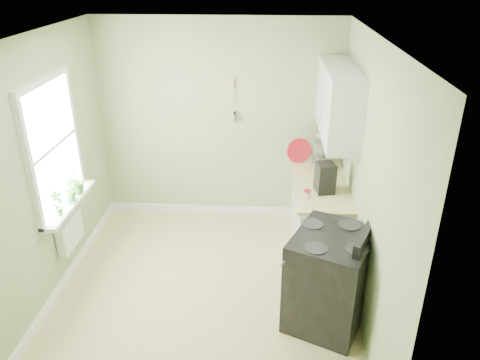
# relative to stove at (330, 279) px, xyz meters

# --- Properties ---
(floor) EXTENTS (3.20, 3.60, 0.02)m
(floor) POSITION_rel_stove_xyz_m (-1.28, 0.35, -0.51)
(floor) COLOR tan
(floor) RESTS_ON ground
(ceiling) EXTENTS (3.20, 3.60, 0.02)m
(ceiling) POSITION_rel_stove_xyz_m (-1.28, 0.35, 2.21)
(ceiling) COLOR white
(ceiling) RESTS_ON wall_back
(wall_back) EXTENTS (3.20, 0.02, 2.70)m
(wall_back) POSITION_rel_stove_xyz_m (-1.28, 2.16, 0.85)
(wall_back) COLOR #94A872
(wall_back) RESTS_ON floor
(wall_left) EXTENTS (0.02, 3.60, 2.70)m
(wall_left) POSITION_rel_stove_xyz_m (-2.89, 0.35, 0.85)
(wall_left) COLOR #94A872
(wall_left) RESTS_ON floor
(wall_right) EXTENTS (0.02, 3.60, 2.70)m
(wall_right) POSITION_rel_stove_xyz_m (0.33, 0.35, 0.85)
(wall_right) COLOR #94A872
(wall_right) RESTS_ON floor
(base_cabinets) EXTENTS (0.60, 1.60, 0.87)m
(base_cabinets) POSITION_rel_stove_xyz_m (0.02, 1.35, -0.06)
(base_cabinets) COLOR white
(base_cabinets) RESTS_ON floor
(countertop) EXTENTS (0.64, 1.60, 0.04)m
(countertop) POSITION_rel_stove_xyz_m (0.01, 1.35, 0.39)
(countertop) COLOR #D8C984
(countertop) RESTS_ON base_cabinets
(upper_cabinets) EXTENTS (0.35, 1.40, 0.80)m
(upper_cabinets) POSITION_rel_stove_xyz_m (0.15, 1.45, 1.35)
(upper_cabinets) COLOR white
(upper_cabinets) RESTS_ON wall_right
(window) EXTENTS (0.06, 1.14, 1.44)m
(window) POSITION_rel_stove_xyz_m (-2.86, 0.65, 1.05)
(window) COLOR white
(window) RESTS_ON wall_left
(window_sill) EXTENTS (0.18, 1.14, 0.04)m
(window_sill) POSITION_rel_stove_xyz_m (-2.79, 0.65, 0.38)
(window_sill) COLOR white
(window_sill) RESTS_ON wall_left
(radiator) EXTENTS (0.12, 0.50, 0.35)m
(radiator) POSITION_rel_stove_xyz_m (-2.82, 0.60, 0.05)
(radiator) COLOR white
(radiator) RESTS_ON wall_left
(wall_utensils) EXTENTS (0.02, 0.14, 0.58)m
(wall_utensils) POSITION_rel_stove_xyz_m (-1.08, 2.13, 1.07)
(wall_utensils) COLOR #D8C984
(wall_utensils) RESTS_ON wall_back
(stove) EXTENTS (0.99, 1.01, 1.10)m
(stove) POSITION_rel_stove_xyz_m (0.00, 0.00, 0.00)
(stove) COLOR black
(stove) RESTS_ON floor
(stand_mixer) EXTENTS (0.26, 0.36, 0.41)m
(stand_mixer) POSITION_rel_stove_xyz_m (0.02, 1.79, 0.59)
(stand_mixer) COLOR #B2B2B7
(stand_mixer) RESTS_ON countertop
(kettle) EXTENTS (0.19, 0.11, 0.19)m
(kettle) POSITION_rel_stove_xyz_m (-0.23, 2.02, 0.51)
(kettle) COLOR silver
(kettle) RESTS_ON countertop
(coffee_maker) EXTENTS (0.23, 0.25, 0.34)m
(coffee_maker) POSITION_rel_stove_xyz_m (0.02, 1.07, 0.58)
(coffee_maker) COLOR black
(coffee_maker) RESTS_ON countertop
(red_tray) EXTENTS (0.33, 0.15, 0.33)m
(red_tray) POSITION_rel_stove_xyz_m (-0.23, 1.90, 0.58)
(red_tray) COLOR #A41621
(red_tray) RESTS_ON countertop
(jar) EXTENTS (0.08, 0.08, 0.09)m
(jar) POSITION_rel_stove_xyz_m (-0.19, 0.90, 0.46)
(jar) COLOR #C4B2A2
(jar) RESTS_ON countertop
(plant_a) EXTENTS (0.18, 0.17, 0.28)m
(plant_a) POSITION_rel_stove_xyz_m (-2.78, 0.36, 0.54)
(plant_a) COLOR #377327
(plant_a) RESTS_ON window_sill
(plant_b) EXTENTS (0.19, 0.20, 0.28)m
(plant_b) POSITION_rel_stove_xyz_m (-2.78, 0.69, 0.55)
(plant_b) COLOR #377327
(plant_b) RESTS_ON window_sill
(plant_c) EXTENTS (0.19, 0.19, 0.31)m
(plant_c) POSITION_rel_stove_xyz_m (-2.78, 0.88, 0.56)
(plant_c) COLOR #377327
(plant_c) RESTS_ON window_sill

